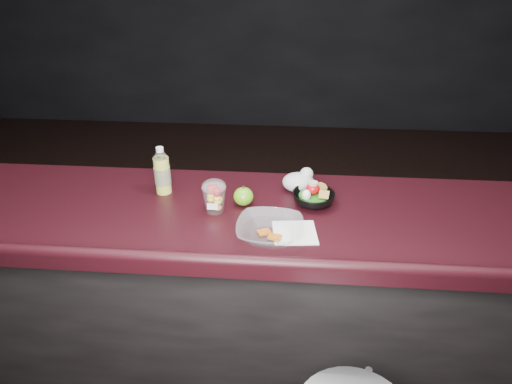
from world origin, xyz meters
TOP-DOWN VIEW (x-y plane):
  - room_shell at (0.00, 0.00)m, footprint 8.00×8.00m
  - counter at (0.00, 0.30)m, footprint 4.06×0.71m
  - lemonade_bottle at (-0.36, 0.43)m, footprint 0.07×0.07m
  - fruit_cup at (-0.12, 0.29)m, footprint 0.10×0.10m
  - green_apple at (-0.01, 0.35)m, footprint 0.08×0.08m
  - plastic_bag at (0.22, 0.49)m, footprint 0.14×0.11m
  - snack_bowl at (0.28, 0.38)m, footprint 0.23×0.23m
  - takeout_bowl at (0.11, 0.12)m, footprint 0.26×0.26m
  - paper_napkin at (0.20, 0.16)m, footprint 0.18×0.18m

SIDE VIEW (x-z plane):
  - counter at x=0.00m, z-range 0.00..1.02m
  - paper_napkin at x=0.20m, z-range 1.02..1.02m
  - takeout_bowl at x=0.11m, z-range 1.02..1.08m
  - snack_bowl at x=0.28m, z-range 1.00..1.10m
  - green_apple at x=-0.01m, z-range 1.02..1.10m
  - plastic_bag at x=0.22m, z-range 1.01..1.12m
  - fruit_cup at x=-0.12m, z-range 1.02..1.16m
  - lemonade_bottle at x=-0.36m, z-range 1.00..1.21m
  - room_shell at x=0.00m, z-range -2.17..5.83m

